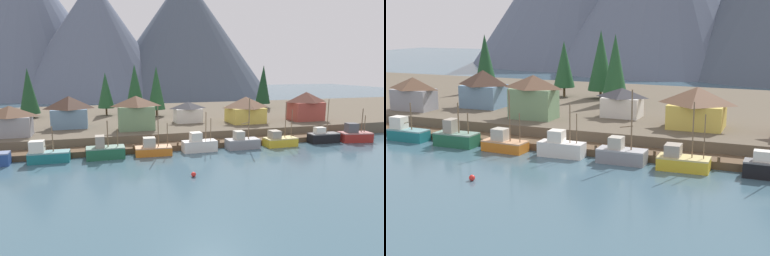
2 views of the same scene
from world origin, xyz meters
The scene contains 19 objects.
ground_plane centered at (0.00, 20.00, -0.50)m, with size 400.00×400.00×1.00m, color #3D5B6B.
dock centered at (0.00, 1.99, 0.50)m, with size 80.00×4.00×1.60m.
shoreline_bank centered at (0.00, 32.00, 1.25)m, with size 400.00×56.00×2.50m, color brown.
fishing_boat_teal centered at (-26.03, -1.45, 1.26)m, with size 6.30×2.65×5.83m.
fishing_boat_green centered at (-16.97, -1.62, 1.28)m, with size 6.27×2.94×6.41m.
fishing_boat_orange centered at (-8.92, -1.69, 1.10)m, with size 6.41×3.11×8.64m.
fishing_boat_white centered at (-0.41, -1.36, 1.31)m, with size 6.30×2.48×7.22m.
fishing_boat_grey centered at (8.05, -1.45, 1.20)m, with size 6.26×2.63×9.55m.
fishing_boat_yellow centered at (15.86, -1.64, 1.12)m, with size 6.31×2.98×8.51m.
house_green centered at (-10.26, 10.13, 6.05)m, with size 7.48×4.50×6.94m.
house_white centered at (2.43, 16.64, 4.92)m, with size 6.45×4.45×4.74m.
house_blue centered at (-23.51, 16.45, 5.93)m, with size 7.48×5.58×6.69m.
house_grey centered at (-33.32, 9.43, 5.42)m, with size 7.47×4.33×5.71m.
house_yellow centered at (15.10, 12.49, 5.57)m, with size 8.21×6.69×6.01m.
conifer_near_left centered at (-15.43, 34.07, 9.13)m, with size 4.35×4.35×11.32m.
conifer_near_right centered at (-34.16, 34.21, 9.29)m, with size 4.90×4.90×12.49m.
conifer_mid_left centered at (-7.65, 34.50, 10.09)m, with size 5.21×5.21×13.55m.
conifer_back_left centered at (-2.75, 28.67, 9.89)m, with size 4.56×4.56×12.99m.
channel_buoy centered at (-5.41, -15.03, 0.35)m, with size 0.70×0.70×0.70m, color red.
Camera 2 is at (27.20, -63.03, 17.98)m, focal length 48.67 mm.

